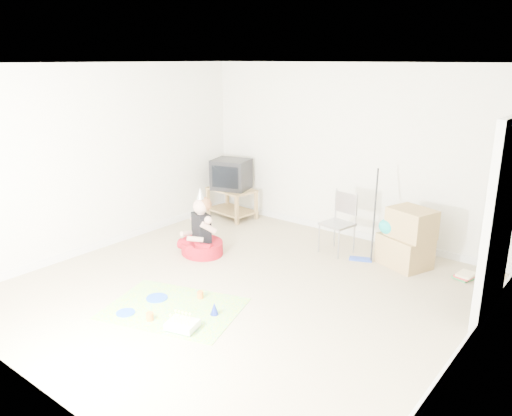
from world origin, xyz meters
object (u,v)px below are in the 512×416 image
Objects in this scene: seated_woman at (202,239)px; birthday_cake at (182,325)px; tv_stand at (232,201)px; crt_tv at (231,174)px; folding_chair at (337,224)px; cardboard_boxes at (406,239)px.

seated_woman reaches higher than birthday_cake.
tv_stand is 1.47× the size of crt_tv.
tv_stand is at bearing 123.18° from birthday_cake.
crt_tv reaches higher than tv_stand.
seated_woman is (-1.47, -1.20, -0.22)m from folding_chair.
seated_woman is at bearing 128.57° from birthday_cake.
cardboard_boxes is (3.20, -0.18, 0.08)m from tv_stand.
tv_stand is 1.10× the size of cardboard_boxes.
tv_stand reaches higher than birthday_cake.
crt_tv is at bearing 116.72° from seated_woman.
folding_chair is 0.96m from cardboard_boxes.
cardboard_boxes reaches higher than tv_stand.
crt_tv is 3.22m from cardboard_boxes.
folding_chair is 0.91× the size of seated_woman.
folding_chair is (2.25, -0.34, -0.34)m from crt_tv.
folding_chair is at bearing -170.86° from cardboard_boxes.
birthday_cake is at bearing -110.87° from cardboard_boxes.
cardboard_boxes is at bearing -3.30° from tv_stand.
seated_woman reaches higher than cardboard_boxes.
cardboard_boxes is 2.24× the size of birthday_cake.
crt_tv is 0.75× the size of cardboard_boxes.
seated_woman is (0.78, -1.54, -0.55)m from crt_tv.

